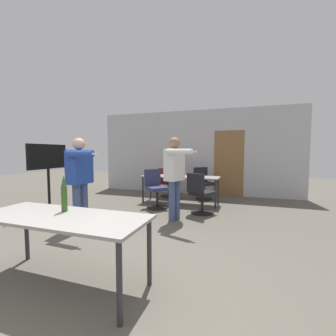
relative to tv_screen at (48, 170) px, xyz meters
name	(u,v)px	position (x,y,z in m)	size (l,w,h in m)	color
ground_plane	(58,306)	(2.76, -2.52, -0.97)	(24.00, 24.00, 0.00)	#5B564C
back_wall	(195,153)	(2.78, 3.29, 0.39)	(6.61, 0.12, 2.74)	#BCBCC1
conference_table_near	(61,222)	(2.55, -2.24, -0.30)	(1.84, 0.71, 0.74)	gray
conference_table_far	(180,179)	(2.70, 1.75, -0.30)	(2.08, 0.64, 0.74)	gray
tv_screen	(48,170)	(0.00, 0.00, 0.00)	(0.44, 1.07, 1.57)	black
person_left_plaid	(80,174)	(1.44, -0.62, 0.02)	(0.76, 0.70, 1.64)	#3D4C75
person_near_casual	(175,171)	(3.01, 0.26, 0.05)	(0.72, 0.77, 1.68)	#3D4C75
office_chair_side_rolled	(168,184)	(2.10, 2.44, -0.55)	(0.52, 0.58, 0.90)	black
office_chair_far_left	(203,184)	(3.18, 2.54, -0.54)	(0.67, 0.68, 0.92)	black
office_chair_mid_tucked	(156,190)	(2.25, 1.11, -0.51)	(0.69, 0.68, 0.95)	black
office_chair_near_pushed	(200,195)	(3.41, 0.89, -0.54)	(0.63, 0.66, 0.92)	black
beer_bottle	(64,194)	(2.47, -2.10, -0.04)	(0.06, 0.06, 0.41)	#2D511E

